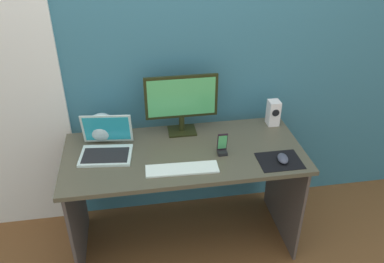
{
  "coord_description": "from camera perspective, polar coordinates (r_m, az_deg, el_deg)",
  "views": [
    {
      "loc": [
        -0.27,
        -1.96,
        2.08
      ],
      "look_at": [
        0.05,
        -0.02,
        0.89
      ],
      "focal_mm": 36.87,
      "sensor_mm": 36.0,
      "label": 1
    }
  ],
  "objects": [
    {
      "name": "mouse",
      "position": [
        2.35,
        13.0,
        -3.82
      ],
      "size": [
        0.07,
        0.11,
        0.04
      ],
      "primitive_type": "ellipsoid",
      "rotation": [
        0.0,
        0.0,
        -0.14
      ],
      "color": "#414354",
      "rests_on": "mousepad"
    },
    {
      "name": "fishbowl",
      "position": [
        2.53,
        -12.93,
        0.63
      ],
      "size": [
        0.18,
        0.18,
        0.18
      ],
      "primitive_type": "sphere",
      "color": "silver",
      "rests_on": "desk"
    },
    {
      "name": "desk",
      "position": [
        2.48,
        -1.15,
        -5.79
      ],
      "size": [
        1.45,
        0.65,
        0.74
      ],
      "color": "#4F4A39",
      "rests_on": "ground_plane"
    },
    {
      "name": "speaker_right",
      "position": [
        2.69,
        11.68,
        2.68
      ],
      "size": [
        0.07,
        0.09,
        0.17
      ],
      "color": "white",
      "rests_on": "desk"
    },
    {
      "name": "mousepad",
      "position": [
        2.36,
        12.54,
        -4.15
      ],
      "size": [
        0.25,
        0.2,
        0.0
      ],
      "primitive_type": "cube",
      "color": "black",
      "rests_on": "desk"
    },
    {
      "name": "ground_plane",
      "position": [
        2.87,
        -1.03,
        -15.21
      ],
      "size": [
        8.0,
        8.0,
        0.0
      ],
      "primitive_type": "plane",
      "color": "brown"
    },
    {
      "name": "monitor",
      "position": [
        2.48,
        -1.54,
        4.38
      ],
      "size": [
        0.46,
        0.14,
        0.39
      ],
      "color": "black",
      "rests_on": "desk"
    },
    {
      "name": "laptop",
      "position": [
        2.41,
        -12.3,
        -2.11
      ],
      "size": [
        0.33,
        0.29,
        0.22
      ],
      "color": "silver",
      "rests_on": "desk"
    },
    {
      "name": "wall_back",
      "position": [
        2.53,
        -2.69,
        12.03
      ],
      "size": [
        6.0,
        0.04,
        2.5
      ],
      "primitive_type": "cube",
      "color": "#366E83",
      "rests_on": "ground_plane"
    },
    {
      "name": "phone_in_dock",
      "position": [
        2.35,
        4.39,
        -2.2
      ],
      "size": [
        0.06,
        0.05,
        0.14
      ],
      "color": "black",
      "rests_on": "desk"
    },
    {
      "name": "keyboard_external",
      "position": [
        2.24,
        -1.45,
        -5.44
      ],
      "size": [
        0.42,
        0.13,
        0.01
      ],
      "primitive_type": "cube",
      "rotation": [
        0.0,
        0.0,
        -0.04
      ],
      "color": "white",
      "rests_on": "desk"
    }
  ]
}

